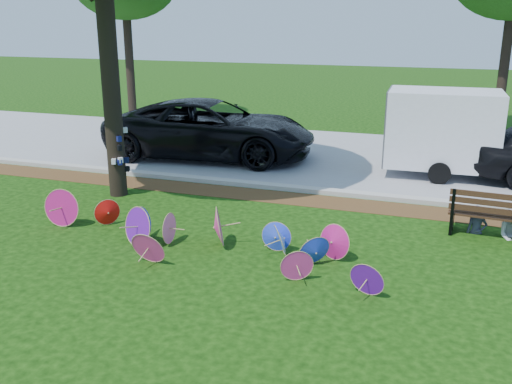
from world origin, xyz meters
TOP-DOWN VIEW (x-y plane):
  - ground at (0.00, 0.00)m, footprint 90.00×90.00m
  - mulch_strip at (0.00, 4.50)m, footprint 90.00×1.00m
  - curb at (0.00, 5.20)m, footprint 90.00×0.30m
  - street at (0.00, 9.35)m, footprint 90.00×8.00m
  - parasol_pile at (-0.37, 0.81)m, footprint 7.50×1.96m
  - black_van at (-3.04, 7.93)m, footprint 6.87×3.64m
  - cargo_trailer at (4.00, 8.03)m, footprint 3.08×2.01m
  - park_bench at (5.25, 3.42)m, footprint 1.96×0.86m
  - person_left at (4.90, 3.47)m, footprint 0.45×0.32m

SIDE VIEW (x-z plane):
  - ground at x=0.00m, z-range 0.00..0.00m
  - mulch_strip at x=0.00m, z-range 0.00..0.01m
  - street at x=0.00m, z-range 0.00..0.01m
  - curb at x=0.00m, z-range 0.00..0.12m
  - parasol_pile at x=-0.37m, z-range -0.07..0.78m
  - park_bench at x=5.25m, z-range 0.00..1.00m
  - person_left at x=4.90m, z-range 0.00..1.15m
  - black_van at x=-3.04m, z-range 0.00..1.84m
  - cargo_trailer at x=4.00m, z-range 0.00..2.71m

